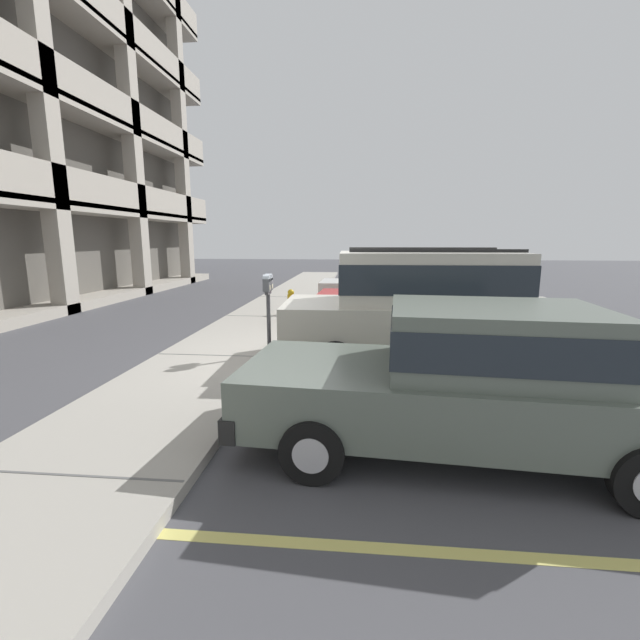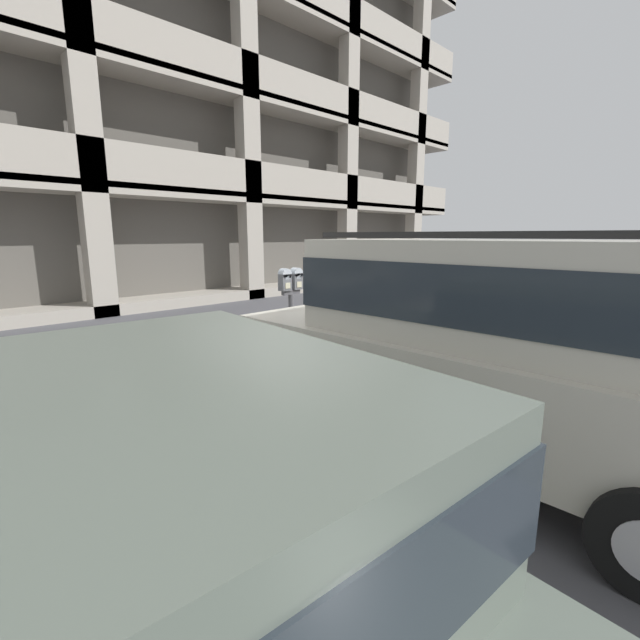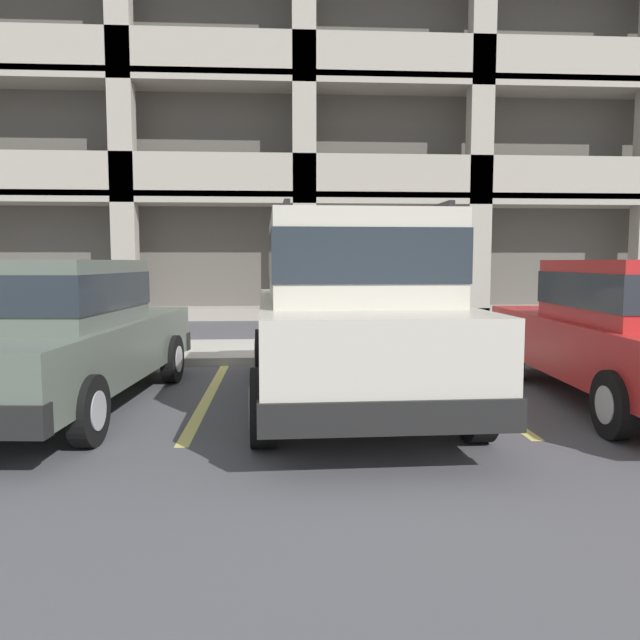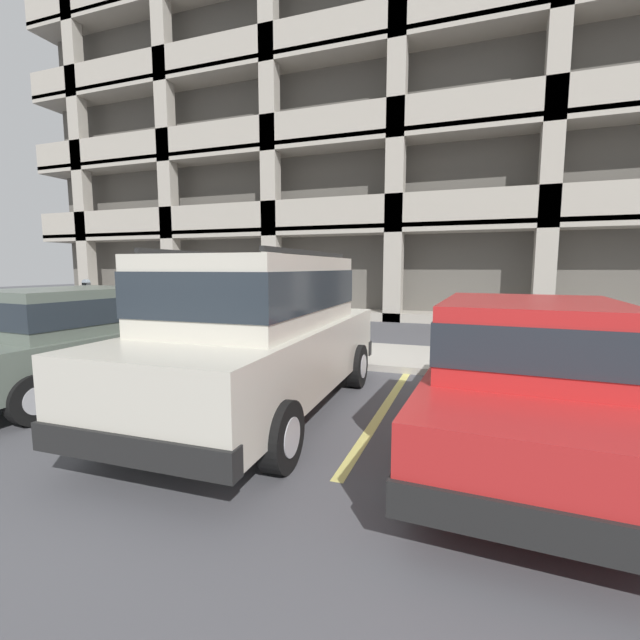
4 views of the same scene
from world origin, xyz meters
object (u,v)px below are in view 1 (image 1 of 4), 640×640
Objects in this scene: silver_suv at (425,305)px; blue_coupe at (396,284)px; dark_hatchback at (415,297)px; parking_meter_near at (268,295)px; red_sedan at (471,376)px; fire_hydrant at (291,302)px.

blue_coupe is at bearing -1.49° from silver_suv.
silver_suv is at bearing 178.63° from dark_hatchback.
red_sedan is at bearing -138.55° from parking_meter_near.
blue_coupe is at bearing 6.65° from dark_hatchback.
silver_suv reaches higher than blue_coupe.
red_sedan is at bearing -179.00° from dark_hatchback.
silver_suv reaches higher than red_sedan.
dark_hatchback is at bearing -112.79° from fire_hydrant.
dark_hatchback is 3.04m from blue_coupe.
blue_coupe is at bearing -24.33° from parking_meter_near.
blue_coupe is 6.48× the size of fire_hydrant.
silver_suv is 1.06× the size of dark_hatchback.
red_sedan is 9.09m from blue_coupe.
parking_meter_near reaches higher than blue_coupe.
fire_hydrant is at bearing 3.96° from parking_meter_near.
red_sedan is 4.17m from parking_meter_near.
fire_hydrant is at bearing 26.93° from red_sedan.
parking_meter_near reaches higher than red_sedan.
silver_suv reaches higher than parking_meter_near.
silver_suv is at bearing -178.16° from blue_coupe.
silver_suv is 3.05m from dark_hatchback.
blue_coupe is 3.46m from fire_hydrant.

